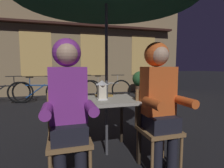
% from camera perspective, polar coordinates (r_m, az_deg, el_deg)
% --- Properties ---
extents(ground_plane, '(60.00, 60.00, 0.00)m').
position_cam_1_polar(ground_plane, '(2.45, -1.71, -21.84)').
color(ground_plane, black).
extents(cafe_table, '(0.72, 0.72, 0.74)m').
position_cam_1_polar(cafe_table, '(2.23, -1.76, -7.14)').
color(cafe_table, '#B2AD9E').
rests_on(cafe_table, ground_plane).
extents(lantern, '(0.11, 0.11, 0.23)m').
position_cam_1_polar(lantern, '(2.08, -3.29, -1.81)').
color(lantern, white).
rests_on(lantern, cafe_table).
extents(chair_left, '(0.40, 0.40, 0.87)m').
position_cam_1_polar(chair_left, '(1.85, -13.75, -14.88)').
color(chair_left, olive).
rests_on(chair_left, ground_plane).
extents(chair_right, '(0.40, 0.40, 0.87)m').
position_cam_1_polar(chair_right, '(2.11, 13.92, -12.22)').
color(chair_right, olive).
rests_on(chair_right, ground_plane).
extents(person_left_hooded, '(0.45, 0.56, 1.40)m').
position_cam_1_polar(person_left_hooded, '(1.70, -13.96, -4.24)').
color(person_left_hooded, black).
rests_on(person_left_hooded, ground_plane).
extents(person_right_hooded, '(0.45, 0.56, 1.40)m').
position_cam_1_polar(person_right_hooded, '(1.98, 15.00, -2.82)').
color(person_right_hooded, black).
rests_on(person_right_hooded, ground_plane).
extents(shopfront_building, '(10.00, 0.93, 6.20)m').
position_cam_1_polar(shopfront_building, '(7.75, -14.85, 20.32)').
color(shopfront_building, '#937A56').
rests_on(shopfront_building, ground_plane).
extents(bicycle_second, '(1.64, 0.45, 0.84)m').
position_cam_1_polar(bicycle_second, '(5.86, -22.37, -2.31)').
color(bicycle_second, black).
rests_on(bicycle_second, ground_plane).
extents(bicycle_third, '(1.65, 0.42, 0.84)m').
position_cam_1_polar(bicycle_third, '(6.12, -12.41, -1.67)').
color(bicycle_third, black).
rests_on(bicycle_third, ground_plane).
extents(bicycle_fourth, '(1.64, 0.46, 0.84)m').
position_cam_1_polar(bicycle_fourth, '(6.07, -1.87, -1.59)').
color(bicycle_fourth, black).
rests_on(bicycle_fourth, ground_plane).
extents(book, '(0.22, 0.17, 0.02)m').
position_cam_1_polar(book, '(2.32, -2.67, -3.74)').
color(book, olive).
rests_on(book, cafe_table).
extents(potted_plant, '(0.60, 0.60, 0.92)m').
position_cam_1_polar(potted_plant, '(7.15, 9.00, 1.06)').
color(potted_plant, brown).
rests_on(potted_plant, ground_plane).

